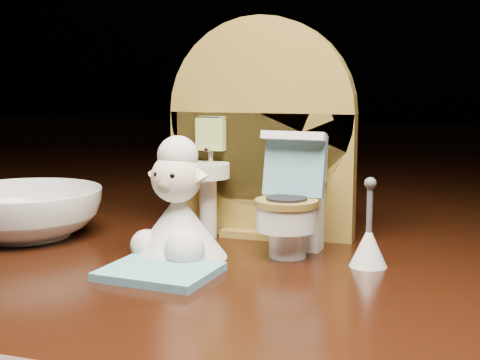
% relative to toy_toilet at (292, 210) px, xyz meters
% --- Properties ---
extents(backdrop_panel, '(0.13, 0.05, 0.15)m').
position_rel_toy_toilet_xyz_m(backdrop_panel, '(-0.03, 0.04, 0.04)').
color(backdrop_panel, olive).
rests_on(backdrop_panel, ground).
extents(toy_toilet, '(0.04, 0.05, 0.08)m').
position_rel_toy_toilet_xyz_m(toy_toilet, '(0.00, 0.00, 0.00)').
color(toy_toilet, white).
rests_on(toy_toilet, ground).
extents(bath_mat, '(0.06, 0.05, 0.00)m').
position_rel_toy_toilet_xyz_m(bath_mat, '(-0.06, -0.07, -0.03)').
color(bath_mat, '#65A0B4').
rests_on(bath_mat, ground).
extents(toilet_brush, '(0.02, 0.02, 0.05)m').
position_rel_toy_toilet_xyz_m(toilet_brush, '(0.05, -0.01, -0.01)').
color(toilet_brush, white).
rests_on(toilet_brush, ground).
extents(plush_lamb, '(0.06, 0.06, 0.08)m').
position_rel_toy_toilet_xyz_m(plush_lamb, '(-0.06, -0.03, -0.00)').
color(plush_lamb, silver).
rests_on(plush_lamb, ground).
extents(ceramic_bowl, '(0.13, 0.13, 0.03)m').
position_rel_toy_toilet_xyz_m(ceramic_bowl, '(-0.19, -0.01, -0.01)').
color(ceramic_bowl, white).
rests_on(ceramic_bowl, ground).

